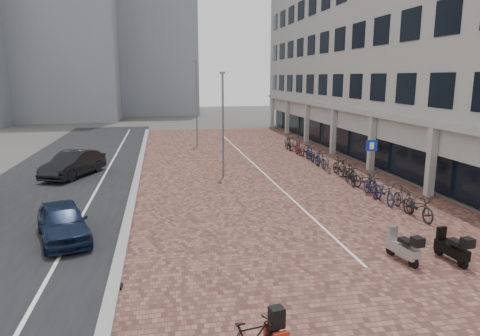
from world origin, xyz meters
name	(u,v)px	position (x,y,z in m)	size (l,w,h in m)	color
ground	(270,238)	(0.00, 0.00, 0.00)	(140.00, 140.00, 0.00)	#474442
plaza_brick	(254,168)	(2.00, 12.00, 0.01)	(14.50, 42.00, 0.04)	brown
street_asphalt	(70,175)	(-9.00, 12.00, 0.01)	(8.00, 50.00, 0.03)	black
curb	(138,171)	(-5.10, 12.00, 0.07)	(0.35, 42.00, 0.14)	gray
lane_line	(106,173)	(-7.00, 12.00, 0.02)	(0.12, 44.00, 0.00)	white
parking_line	(257,167)	(2.20, 12.00, 0.04)	(0.10, 30.00, 0.00)	white
office_building	(392,37)	(12.97, 16.00, 8.44)	(8.40, 40.00, 15.00)	#9B9B96
bg_towers	(74,12)	(-14.34, 48.94, 13.96)	(33.00, 23.00, 32.00)	gray
car_navy	(63,222)	(-7.18, 1.12, 0.65)	(1.54, 3.84, 1.31)	black
car_dark	(73,164)	(-8.67, 11.47, 0.74)	(1.56, 4.48, 1.48)	black
shoes	(117,288)	(-5.00, -3.05, 0.05)	(0.40, 0.33, 0.10)	black
scooter_mid	(452,247)	(4.96, -3.04, 0.50)	(0.46, 1.46, 1.00)	black
scooter_back	(403,246)	(3.50, -2.74, 0.51)	(0.46, 1.47, 1.01)	#99999D
parking_sign	(371,157)	(6.35, 5.23, 1.77)	(0.53, 0.21, 2.60)	slate
lamp_near	(223,126)	(-0.28, 9.82, 2.91)	(0.12, 0.12, 5.82)	slate
lamp_far	(196,104)	(-0.79, 21.31, 3.43)	(0.12, 0.12, 6.86)	gray
bike_row	(329,163)	(6.23, 10.20, 0.52)	(1.27, 20.44, 1.05)	black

